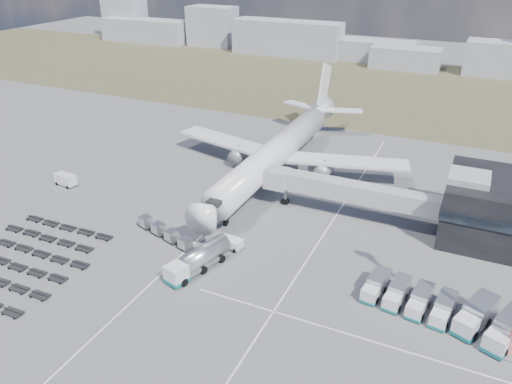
% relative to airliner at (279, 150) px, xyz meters
% --- Properties ---
extents(ground, '(420.00, 420.00, 0.00)m').
position_rel_airliner_xyz_m(ground, '(0.00, -32.38, -5.29)').
color(ground, '#565659').
rests_on(ground, ground).
extents(grass_strip, '(420.00, 90.00, 0.01)m').
position_rel_airliner_xyz_m(grass_strip, '(0.00, 77.62, -5.29)').
color(grass_strip, '#473F2A').
rests_on(grass_strip, ground).
extents(lane_markings, '(47.12, 110.00, 0.01)m').
position_rel_airliner_xyz_m(lane_markings, '(9.77, -29.38, -5.29)').
color(lane_markings, silver).
rests_on(lane_markings, ground).
extents(jet_bridge, '(30.30, 3.80, 7.05)m').
position_rel_airliner_xyz_m(jet_bridge, '(15.90, -11.95, -0.24)').
color(jet_bridge, '#939399').
rests_on(jet_bridge, ground).
extents(airliner, '(51.59, 64.53, 17.62)m').
position_rel_airliner_xyz_m(airliner, '(0.00, 0.00, 0.00)').
color(airliner, silver).
rests_on(airliner, ground).
extents(skyline, '(293.53, 24.70, 25.02)m').
position_rel_airliner_xyz_m(skyline, '(1.28, 116.70, 3.41)').
color(skyline, '#9598A2').
rests_on(skyline, ground).
extents(fuel_tanker, '(5.65, 11.43, 3.58)m').
position_rel_airliner_xyz_m(fuel_tanker, '(2.40, -36.46, -3.50)').
color(fuel_tanker, silver).
rests_on(fuel_tanker, ground).
extents(pushback_tug, '(3.80, 2.40, 1.59)m').
position_rel_airliner_xyz_m(pushback_tug, '(4.00, -29.13, -4.50)').
color(pushback_tug, silver).
rests_on(pushback_tug, ground).
extents(utility_van, '(4.62, 2.48, 2.35)m').
position_rel_airliner_xyz_m(utility_van, '(-36.00, -22.77, -4.12)').
color(utility_van, silver).
rests_on(utility_van, ground).
extents(catering_truck, '(3.30, 6.33, 2.77)m').
position_rel_airliner_xyz_m(catering_truck, '(5.62, 3.18, -3.87)').
color(catering_truck, silver).
rests_on(catering_truck, ground).
extents(service_trucks_near, '(11.89, 7.65, 2.47)m').
position_rel_airliner_xyz_m(service_trucks_near, '(31.55, -31.71, -3.95)').
color(service_trucks_near, silver).
rests_on(service_trucks_near, ground).
extents(service_trucks_far, '(8.70, 9.40, 3.06)m').
position_rel_airliner_xyz_m(service_trucks_far, '(41.49, -32.96, -3.63)').
color(service_trucks_far, silver).
rests_on(service_trucks_far, ground).
extents(uld_row, '(12.78, 5.45, 1.78)m').
position_rel_airliner_xyz_m(uld_row, '(-7.11, -31.06, -4.23)').
color(uld_row, black).
rests_on(uld_row, ground).
extents(baggage_dollies, '(22.49, 21.23, 0.67)m').
position_rel_airliner_xyz_m(baggage_dollies, '(-23.82, -45.75, -4.96)').
color(baggage_dollies, black).
rests_on(baggage_dollies, ground).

